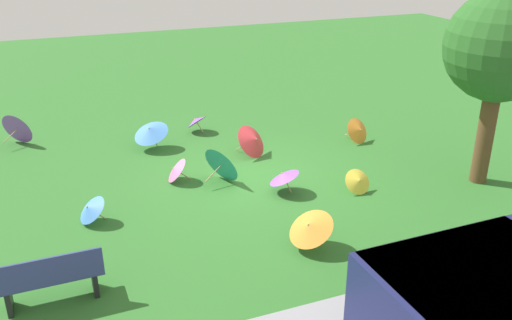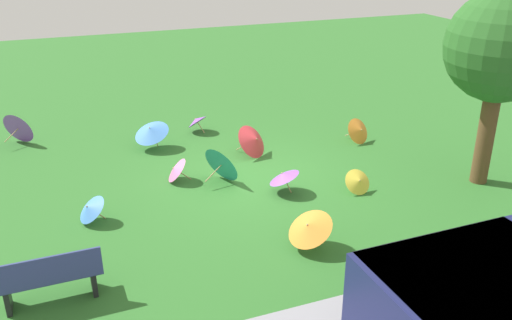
{
  "view_description": "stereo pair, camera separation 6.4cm",
  "coord_description": "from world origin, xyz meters",
  "views": [
    {
      "loc": [
        4.23,
        10.98,
        5.5
      ],
      "look_at": [
        0.04,
        0.39,
        0.6
      ],
      "focal_mm": 38.57,
      "sensor_mm": 36.0,
      "label": 1
    },
    {
      "loc": [
        4.17,
        11.01,
        5.5
      ],
      "look_at": [
        0.04,
        0.39,
        0.6
      ],
      "focal_mm": 38.57,
      "sensor_mm": 36.0,
      "label": 2
    }
  ],
  "objects": [
    {
      "name": "park_bench",
      "position": [
        4.58,
        3.24,
        0.47
      ],
      "size": [
        1.61,
        0.5,
        0.9
      ],
      "color": "navy",
      "rests_on": "ground"
    },
    {
      "name": "parasol_red_3",
      "position": [
        -0.52,
        -1.18,
        0.43
      ],
      "size": [
        1.13,
        1.09,
        0.86
      ],
      "color": "tan",
      "rests_on": "ground"
    },
    {
      "name": "parasol_purple_2",
      "position": [
        0.37,
        -3.44,
        0.35
      ],
      "size": [
        0.84,
        0.84,
        0.58
      ],
      "color": "tan",
      "rests_on": "ground"
    },
    {
      "name": "parasol_orange_1",
      "position": [
        0.14,
        3.3,
        0.46
      ],
      "size": [
        1.0,
        1.04,
        0.76
      ],
      "color": "tan",
      "rests_on": "ground"
    },
    {
      "name": "parasol_teal_0",
      "position": [
        0.68,
        -0.02,
        0.46
      ],
      "size": [
        0.99,
        1.08,
        0.93
      ],
      "color": "tan",
      "rests_on": "ground"
    },
    {
      "name": "parasol_blue_1",
      "position": [
        1.84,
        -2.59,
        0.52
      ],
      "size": [
        1.29,
        1.29,
        0.81
      ],
      "color": "tan",
      "rests_on": "ground"
    },
    {
      "name": "parasol_purple_0",
      "position": [
        -0.36,
        1.01,
        0.41
      ],
      "size": [
        0.96,
        0.96,
        0.62
      ],
      "color": "tan",
      "rests_on": "ground"
    },
    {
      "name": "parasol_orange_0",
      "position": [
        -3.53,
        -1.01,
        0.35
      ],
      "size": [
        0.85,
        0.81,
        0.7
      ],
      "color": "tan",
      "rests_on": "ground"
    },
    {
      "name": "shade_tree",
      "position": [
        -4.83,
        2.13,
        3.09
      ],
      "size": [
        2.39,
        2.39,
        4.33
      ],
      "color": "brown",
      "rests_on": "ground"
    },
    {
      "name": "ground",
      "position": [
        0.0,
        0.0,
        0.0
      ],
      "size": [
        40.0,
        40.0,
        0.0
      ],
      "primitive_type": "plane",
      "color": "#2D6B28"
    },
    {
      "name": "parasol_blue_0",
      "position": [
        3.76,
        0.86,
        0.33
      ],
      "size": [
        0.71,
        0.76,
        0.6
      ],
      "color": "tan",
      "rests_on": "ground"
    },
    {
      "name": "parasol_yellow_0",
      "position": [
        -1.9,
        1.64,
        0.28
      ],
      "size": [
        0.63,
        0.59,
        0.55
      ],
      "color": "tan",
      "rests_on": "ground"
    },
    {
      "name": "parasol_pink_2",
      "position": [
        1.72,
        -0.42,
        0.3
      ],
      "size": [
        0.65,
        0.7,
        0.59
      ],
      "color": "tan",
      "rests_on": "ground"
    },
    {
      "name": "parasol_purple_3",
      "position": [
        5.05,
        -4.35,
        0.45
      ],
      "size": [
        0.97,
        0.93,
        0.91
      ],
      "color": "tan",
      "rests_on": "ground"
    }
  ]
}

